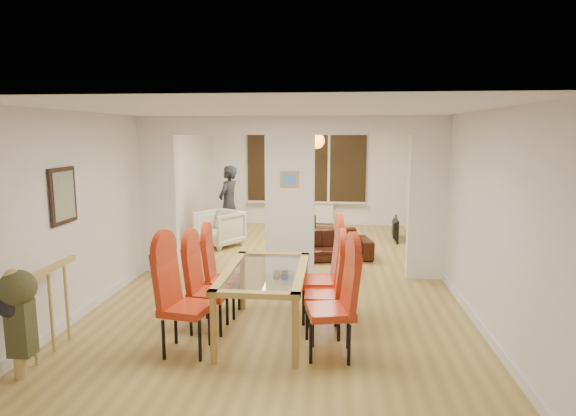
# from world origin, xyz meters

# --- Properties ---
(floor) EXTENTS (5.00, 9.00, 0.01)m
(floor) POSITION_xyz_m (0.00, 0.00, 0.00)
(floor) COLOR #A58642
(floor) RESTS_ON ground
(room_walls) EXTENTS (5.00, 9.00, 2.60)m
(room_walls) POSITION_xyz_m (0.00, 0.00, 1.30)
(room_walls) COLOR silver
(room_walls) RESTS_ON floor
(divider_wall) EXTENTS (5.00, 0.18, 2.60)m
(divider_wall) POSITION_xyz_m (0.00, 0.00, 1.30)
(divider_wall) COLOR white
(divider_wall) RESTS_ON floor
(bay_window_blinds) EXTENTS (3.00, 0.08, 1.80)m
(bay_window_blinds) POSITION_xyz_m (0.00, 4.44, 1.50)
(bay_window_blinds) COLOR black
(bay_window_blinds) RESTS_ON room_walls
(radiator) EXTENTS (1.40, 0.08, 0.50)m
(radiator) POSITION_xyz_m (0.00, 4.40, 0.30)
(radiator) COLOR white
(radiator) RESTS_ON floor
(pendant_light) EXTENTS (0.36, 0.36, 0.36)m
(pendant_light) POSITION_xyz_m (0.30, 3.30, 2.15)
(pendant_light) COLOR orange
(pendant_light) RESTS_ON room_walls
(stair_newel) EXTENTS (0.40, 1.20, 1.10)m
(stair_newel) POSITION_xyz_m (-2.25, -3.20, 0.55)
(stair_newel) COLOR tan
(stair_newel) RESTS_ON floor
(wall_poster) EXTENTS (0.04, 0.52, 0.67)m
(wall_poster) POSITION_xyz_m (-2.47, -2.40, 1.60)
(wall_poster) COLOR gray
(wall_poster) RESTS_ON room_walls
(pillar_photo) EXTENTS (0.30, 0.03, 0.25)m
(pillar_photo) POSITION_xyz_m (0.00, -0.10, 1.60)
(pillar_photo) COLOR #4C8CD8
(pillar_photo) RESTS_ON divider_wall
(dining_table) EXTENTS (0.93, 1.66, 0.78)m
(dining_table) POSITION_xyz_m (-0.06, -2.44, 0.39)
(dining_table) COLOR olive
(dining_table) RESTS_ON floor
(dining_chair_la) EXTENTS (0.54, 0.54, 1.16)m
(dining_chair_la) POSITION_xyz_m (-0.82, -3.00, 0.58)
(dining_chair_la) COLOR #A92B11
(dining_chair_la) RESTS_ON floor
(dining_chair_lb) EXTENTS (0.46, 0.46, 1.07)m
(dining_chair_lb) POSITION_xyz_m (-0.74, -2.41, 0.54)
(dining_chair_lb) COLOR #A92B11
(dining_chair_lb) RESTS_ON floor
(dining_chair_lc) EXTENTS (0.44, 0.44, 1.05)m
(dining_chair_lc) POSITION_xyz_m (-0.69, -1.88, 0.53)
(dining_chair_lc) COLOR #A92B11
(dining_chair_lc) RESTS_ON floor
(dining_chair_ra) EXTENTS (0.55, 0.55, 1.17)m
(dining_chair_ra) POSITION_xyz_m (0.70, -2.93, 0.58)
(dining_chair_ra) COLOR #A92B11
(dining_chair_ra) RESTS_ON floor
(dining_chair_rb) EXTENTS (0.45, 0.45, 1.10)m
(dining_chair_rb) POSITION_xyz_m (0.62, -2.38, 0.55)
(dining_chair_rb) COLOR #A92B11
(dining_chair_rb) RESTS_ON floor
(dining_chair_rc) EXTENTS (0.52, 0.52, 1.18)m
(dining_chair_rc) POSITION_xyz_m (0.56, -1.95, 0.59)
(dining_chair_rc) COLOR #A92B11
(dining_chair_rc) RESTS_ON floor
(sofa) EXTENTS (1.91, 1.03, 0.53)m
(sofa) POSITION_xyz_m (0.51, 1.03, 0.26)
(sofa) COLOR black
(sofa) RESTS_ON floor
(armchair) EXTENTS (1.11, 1.12, 0.74)m
(armchair) POSITION_xyz_m (-1.65, 1.86, 0.37)
(armchair) COLOR beige
(armchair) RESTS_ON floor
(person) EXTENTS (0.68, 0.55, 1.63)m
(person) POSITION_xyz_m (-1.57, 2.43, 0.82)
(person) COLOR black
(person) RESTS_ON floor
(television) EXTENTS (0.87, 0.17, 0.50)m
(television) POSITION_xyz_m (2.00, 2.77, 0.25)
(television) COLOR black
(television) RESTS_ON floor
(coffee_table) EXTENTS (1.11, 0.69, 0.24)m
(coffee_table) POSITION_xyz_m (0.19, 2.76, 0.12)
(coffee_table) COLOR black
(coffee_table) RESTS_ON floor
(bottle) EXTENTS (0.07, 0.07, 0.29)m
(bottle) POSITION_xyz_m (0.29, 2.80, 0.38)
(bottle) COLOR #143F19
(bottle) RESTS_ON coffee_table
(bowl) EXTENTS (0.21, 0.21, 0.05)m
(bowl) POSITION_xyz_m (0.04, 2.73, 0.26)
(bowl) COLOR black
(bowl) RESTS_ON coffee_table
(shoes) EXTENTS (0.22, 0.24, 0.09)m
(shoes) POSITION_xyz_m (-0.12, -0.28, 0.05)
(shoes) COLOR black
(shoes) RESTS_ON floor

